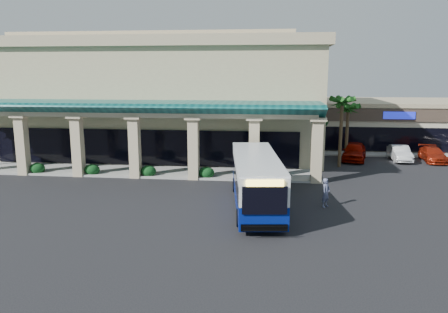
# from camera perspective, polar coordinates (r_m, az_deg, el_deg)

# --- Properties ---
(ground) EXTENTS (110.00, 110.00, 0.00)m
(ground) POSITION_cam_1_polar(r_m,az_deg,el_deg) (27.53, 0.27, -5.70)
(ground) COLOR black
(main_building) EXTENTS (30.80, 14.80, 11.35)m
(main_building) POSITION_cam_1_polar(r_m,az_deg,el_deg) (43.67, -7.98, 7.89)
(main_building) COLOR tan
(main_building) RESTS_ON ground
(arcade) EXTENTS (30.00, 6.20, 5.70)m
(arcade) POSITION_cam_1_polar(r_m,az_deg,el_deg) (35.13, -11.58, 2.45)
(arcade) COLOR #0C4948
(arcade) RESTS_ON ground
(strip_mall) EXTENTS (22.50, 12.50, 4.90)m
(strip_mall) POSITION_cam_1_polar(r_m,az_deg,el_deg) (52.74, 23.22, 4.09)
(strip_mall) COLOR beige
(strip_mall) RESTS_ON ground
(palm_0) EXTENTS (2.40, 2.40, 6.60)m
(palm_0) POSITION_cam_1_polar(r_m,az_deg,el_deg) (37.93, 15.04, 3.59)
(palm_0) COLOR #154612
(palm_0) RESTS_ON ground
(palm_1) EXTENTS (2.40, 2.40, 5.80)m
(palm_1) POSITION_cam_1_polar(r_m,az_deg,el_deg) (41.08, 15.79, 3.52)
(palm_1) COLOR #154612
(palm_1) RESTS_ON ground
(broadleaf_tree) EXTENTS (2.60, 2.60, 4.81)m
(broadleaf_tree) POSITION_cam_1_polar(r_m,az_deg,el_deg) (45.80, 12.30, 3.77)
(broadleaf_tree) COLOR black
(broadleaf_tree) RESTS_ON ground
(transit_bus) EXTENTS (3.84, 11.14, 3.05)m
(transit_bus) POSITION_cam_1_polar(r_m,az_deg,el_deg) (26.03, 4.18, -3.23)
(transit_bus) COLOR navy
(transit_bus) RESTS_ON ground
(pedestrian) EXTENTS (0.71, 0.75, 1.73)m
(pedestrian) POSITION_cam_1_polar(r_m,az_deg,el_deg) (26.64, 13.17, -4.63)
(pedestrian) COLOR slate
(pedestrian) RESTS_ON ground
(car_silver) EXTENTS (3.03, 5.19, 1.66)m
(car_silver) POSITION_cam_1_polar(r_m,az_deg,el_deg) (41.51, 16.66, 0.65)
(car_silver) COLOR #8A0A00
(car_silver) RESTS_ON ground
(car_white) EXTENTS (1.61, 4.27, 1.39)m
(car_white) POSITION_cam_1_polar(r_m,az_deg,el_deg) (42.72, 21.97, 0.41)
(car_white) COLOR silver
(car_white) RESTS_ON ground
(car_red) EXTENTS (2.07, 4.52, 1.28)m
(car_red) POSITION_cam_1_polar(r_m,az_deg,el_deg) (43.55, 25.62, 0.25)
(car_red) COLOR #9B220D
(car_red) RESTS_ON ground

